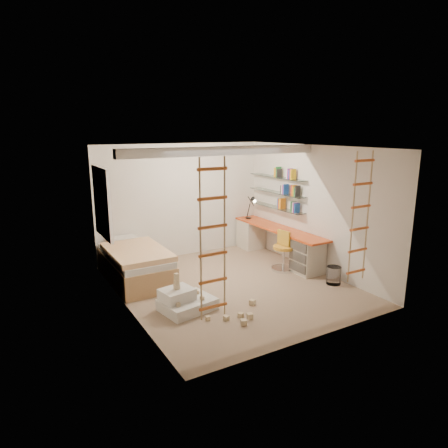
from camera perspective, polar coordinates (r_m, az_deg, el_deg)
floor at (r=7.68m, az=1.13°, el=-8.83°), size 4.50×4.50×0.00m
ceiling_beam at (r=7.38m, az=0.00°, el=10.40°), size 4.00×0.18×0.16m
window_frame at (r=7.89m, az=-17.01°, el=2.92°), size 0.06×1.15×1.35m
window_blind at (r=7.90m, az=-16.73°, el=2.95°), size 0.02×1.00×1.20m
rope_ladder_left at (r=5.11m, az=-1.62°, el=-2.39°), size 0.41×0.04×2.13m
rope_ladder_right at (r=6.79m, az=18.87°, el=0.84°), size 0.41×0.04×2.13m
waste_bin at (r=8.00m, az=15.40°, el=-7.08°), size 0.28×0.28×0.34m
desk at (r=9.15m, az=7.59°, el=-2.59°), size 0.56×2.80×0.75m
shelves at (r=9.21m, az=7.54°, el=4.51°), size 0.25×1.80×0.71m
bed at (r=8.06m, az=-12.57°, el=-5.58°), size 1.02×2.00×0.69m
task_lamp at (r=9.71m, az=4.06°, el=2.87°), size 0.14×0.36×0.57m
swivel_chair at (r=8.50m, az=8.50°, el=-4.49°), size 0.56×0.56×0.86m
play_platform at (r=6.71m, az=-5.67°, el=-10.96°), size 0.93×0.78×0.37m
toy_blocks at (r=6.52m, az=-2.02°, el=-11.03°), size 1.34×1.10×0.64m
books at (r=9.19m, az=7.56°, el=5.22°), size 0.14×0.64×0.92m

